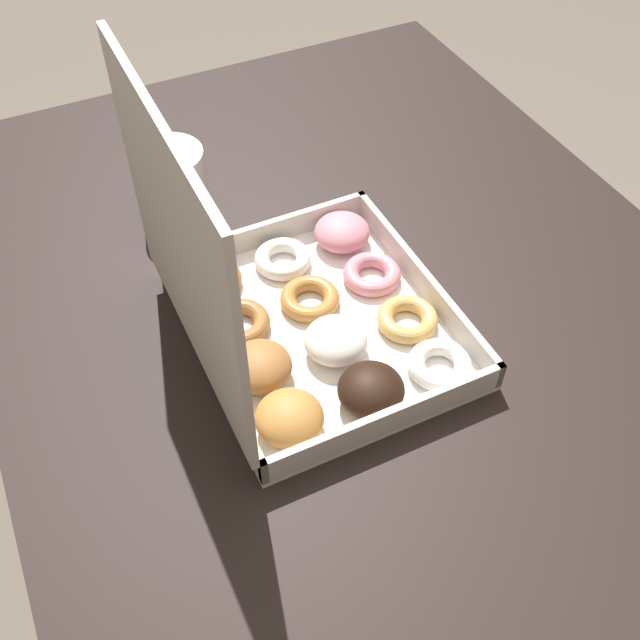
% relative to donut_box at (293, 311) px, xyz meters
% --- Properties ---
extents(ground_plane, '(8.00, 8.00, 0.00)m').
position_rel_donut_box_xyz_m(ground_plane, '(0.04, -0.09, -0.79)').
color(ground_plane, '#6B6054').
extents(dining_table, '(1.13, 0.84, 0.73)m').
position_rel_donut_box_xyz_m(dining_table, '(0.04, -0.09, -0.16)').
color(dining_table, black).
rests_on(dining_table, ground_plane).
extents(donut_box, '(0.32, 0.29, 0.33)m').
position_rel_donut_box_xyz_m(donut_box, '(0.00, 0.00, 0.00)').
color(donut_box, white).
rests_on(donut_box, dining_table).
extents(coffee_mug, '(0.09, 0.09, 0.10)m').
position_rel_donut_box_xyz_m(coffee_mug, '(0.28, 0.05, -0.01)').
color(coffee_mug, white).
rests_on(coffee_mug, dining_table).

